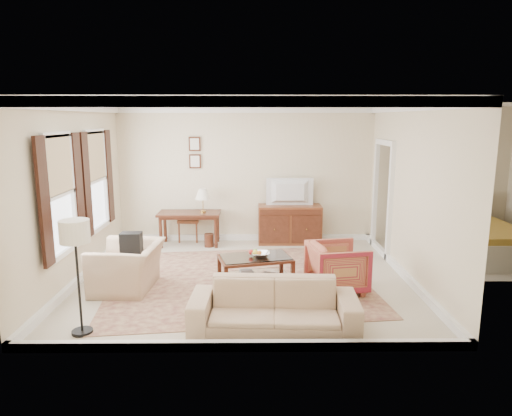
{
  "coord_description": "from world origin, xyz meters",
  "views": [
    {
      "loc": [
        0.13,
        -7.35,
        2.66
      ],
      "look_at": [
        0.2,
        0.3,
        1.15
      ],
      "focal_mm": 32.0,
      "sensor_mm": 36.0,
      "label": 1
    }
  ],
  "objects_px": {
    "sideboard": "(290,224)",
    "coffee_table": "(255,263)",
    "club_armchair": "(127,259)",
    "striped_armchair": "(337,265)",
    "tv": "(290,183)",
    "writing_desk": "(189,217)",
    "sofa": "(274,298)"
  },
  "relations": [
    {
      "from": "sofa",
      "to": "coffee_table",
      "type": "bearing_deg",
      "value": 100.87
    },
    {
      "from": "writing_desk",
      "to": "striped_armchair",
      "type": "distance_m",
      "value": 3.76
    },
    {
      "from": "writing_desk",
      "to": "sofa",
      "type": "distance_m",
      "value": 4.29
    },
    {
      "from": "club_armchair",
      "to": "coffee_table",
      "type": "bearing_deg",
      "value": 98.34
    },
    {
      "from": "sideboard",
      "to": "coffee_table",
      "type": "xyz_separation_m",
      "value": [
        -0.76,
        -2.53,
        -0.05
      ]
    },
    {
      "from": "sofa",
      "to": "writing_desk",
      "type": "bearing_deg",
      "value": 114.7
    },
    {
      "from": "writing_desk",
      "to": "tv",
      "type": "bearing_deg",
      "value": 3.14
    },
    {
      "from": "writing_desk",
      "to": "sideboard",
      "type": "xyz_separation_m",
      "value": [
        2.13,
        0.14,
        -0.19
      ]
    },
    {
      "from": "sideboard",
      "to": "striped_armchair",
      "type": "height_order",
      "value": "striped_armchair"
    },
    {
      "from": "sofa",
      "to": "tv",
      "type": "bearing_deg",
      "value": 85.37
    },
    {
      "from": "coffee_table",
      "to": "club_armchair",
      "type": "height_order",
      "value": "club_armchair"
    },
    {
      "from": "sideboard",
      "to": "club_armchair",
      "type": "relative_size",
      "value": 1.2
    },
    {
      "from": "sideboard",
      "to": "tv",
      "type": "distance_m",
      "value": 0.89
    },
    {
      "from": "sideboard",
      "to": "sofa",
      "type": "distance_m",
      "value": 4.15
    },
    {
      "from": "coffee_table",
      "to": "striped_armchair",
      "type": "height_order",
      "value": "striped_armchair"
    },
    {
      "from": "sideboard",
      "to": "club_armchair",
      "type": "bearing_deg",
      "value": -135.92
    },
    {
      "from": "coffee_table",
      "to": "tv",
      "type": "bearing_deg",
      "value": 73.18
    },
    {
      "from": "writing_desk",
      "to": "sideboard",
      "type": "distance_m",
      "value": 2.15
    },
    {
      "from": "striped_armchair",
      "to": "sofa",
      "type": "bearing_deg",
      "value": 131.81
    },
    {
      "from": "sideboard",
      "to": "club_armchair",
      "type": "xyz_separation_m",
      "value": [
        -2.77,
        -2.69,
        0.07
      ]
    },
    {
      "from": "tv",
      "to": "writing_desk",
      "type": "bearing_deg",
      "value": 3.14
    },
    {
      "from": "club_armchair",
      "to": "sofa",
      "type": "relative_size",
      "value": 0.53
    },
    {
      "from": "writing_desk",
      "to": "coffee_table",
      "type": "height_order",
      "value": "writing_desk"
    },
    {
      "from": "writing_desk",
      "to": "sofa",
      "type": "bearing_deg",
      "value": -68.09
    },
    {
      "from": "striped_armchair",
      "to": "club_armchair",
      "type": "bearing_deg",
      "value": 78.34
    },
    {
      "from": "striped_armchair",
      "to": "tv",
      "type": "bearing_deg",
      "value": 0.89
    },
    {
      "from": "writing_desk",
      "to": "striped_armchair",
      "type": "height_order",
      "value": "striped_armchair"
    },
    {
      "from": "sideboard",
      "to": "sofa",
      "type": "xyz_separation_m",
      "value": [
        -0.53,
        -4.12,
        0.0
      ]
    },
    {
      "from": "club_armchair",
      "to": "sofa",
      "type": "distance_m",
      "value": 2.66
    },
    {
      "from": "writing_desk",
      "to": "sofa",
      "type": "xyz_separation_m",
      "value": [
        1.6,
        -3.98,
        -0.18
      ]
    },
    {
      "from": "sideboard",
      "to": "club_armchair",
      "type": "distance_m",
      "value": 3.86
    },
    {
      "from": "writing_desk",
      "to": "sofa",
      "type": "relative_size",
      "value": 0.61
    }
  ]
}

